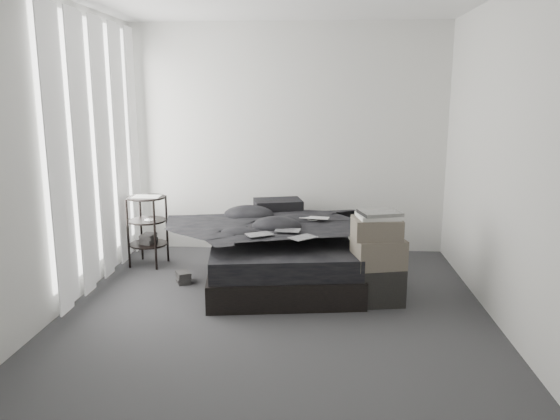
# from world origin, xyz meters

# --- Properties ---
(floor) EXTENTS (3.60, 4.20, 0.01)m
(floor) POSITION_xyz_m (0.00, 0.00, 0.00)
(floor) COLOR #333335
(floor) RESTS_ON ground
(wall_back) EXTENTS (3.60, 0.01, 2.60)m
(wall_back) POSITION_xyz_m (0.00, 2.10, 1.30)
(wall_back) COLOR silver
(wall_back) RESTS_ON ground
(wall_front) EXTENTS (3.60, 0.01, 2.60)m
(wall_front) POSITION_xyz_m (0.00, -2.10, 1.30)
(wall_front) COLOR silver
(wall_front) RESTS_ON ground
(wall_left) EXTENTS (0.01, 4.20, 2.60)m
(wall_left) POSITION_xyz_m (-1.80, 0.00, 1.30)
(wall_left) COLOR silver
(wall_left) RESTS_ON ground
(wall_right) EXTENTS (0.01, 4.20, 2.60)m
(wall_right) POSITION_xyz_m (1.80, 0.00, 1.30)
(wall_right) COLOR silver
(wall_right) RESTS_ON ground
(window_left) EXTENTS (0.02, 2.00, 2.30)m
(window_left) POSITION_xyz_m (-1.78, 0.90, 1.35)
(window_left) COLOR white
(window_left) RESTS_ON wall_left
(curtain_left) EXTENTS (0.06, 2.12, 2.48)m
(curtain_left) POSITION_xyz_m (-1.73, 0.90, 1.28)
(curtain_left) COLOR white
(curtain_left) RESTS_ON wall_left
(bed) EXTENTS (1.59, 1.97, 0.25)m
(bed) POSITION_xyz_m (-0.01, 1.02, 0.12)
(bed) COLOR black
(bed) RESTS_ON floor
(mattress) EXTENTS (1.53, 1.91, 0.19)m
(mattress) POSITION_xyz_m (-0.01, 1.02, 0.34)
(mattress) COLOR black
(mattress) RESTS_ON bed
(duvet) EXTENTS (1.52, 1.70, 0.21)m
(duvet) POSITION_xyz_m (-0.01, 0.98, 0.54)
(duvet) COLOR black
(duvet) RESTS_ON mattress
(pillow_lower) EXTENTS (0.59, 0.44, 0.12)m
(pillow_lower) POSITION_xyz_m (-0.15, 1.71, 0.50)
(pillow_lower) COLOR black
(pillow_lower) RESTS_ON mattress
(pillow_upper) EXTENTS (0.58, 0.46, 0.11)m
(pillow_upper) POSITION_xyz_m (-0.08, 1.70, 0.62)
(pillow_upper) COLOR black
(pillow_upper) RESTS_ON pillow_lower
(laptop) EXTENTS (0.32, 0.23, 0.02)m
(laptop) POSITION_xyz_m (0.31, 1.11, 0.66)
(laptop) COLOR silver
(laptop) RESTS_ON duvet
(comic_a) EXTENTS (0.27, 0.24, 0.01)m
(comic_a) POSITION_xyz_m (-0.16, 0.51, 0.65)
(comic_a) COLOR black
(comic_a) RESTS_ON duvet
(comic_b) EXTENTS (0.24, 0.17, 0.01)m
(comic_b) POSITION_xyz_m (0.08, 0.68, 0.66)
(comic_b) COLOR black
(comic_b) RESTS_ON duvet
(comic_c) EXTENTS (0.27, 0.26, 0.01)m
(comic_c) POSITION_xyz_m (0.23, 0.43, 0.66)
(comic_c) COLOR black
(comic_c) RESTS_ON duvet
(side_stand) EXTENTS (0.45, 0.45, 0.74)m
(side_stand) POSITION_xyz_m (-1.46, 1.39, 0.37)
(side_stand) COLOR black
(side_stand) RESTS_ON floor
(papers) EXTENTS (0.29, 0.22, 0.01)m
(papers) POSITION_xyz_m (-1.45, 1.38, 0.75)
(papers) COLOR white
(papers) RESTS_ON side_stand
(floor_books) EXTENTS (0.18, 0.20, 0.12)m
(floor_books) POSITION_xyz_m (-0.95, 0.83, 0.06)
(floor_books) COLOR black
(floor_books) RESTS_ON floor
(box_lower) EXTENTS (0.50, 0.42, 0.33)m
(box_lower) POSITION_xyz_m (0.87, 0.45, 0.17)
(box_lower) COLOR black
(box_lower) RESTS_ON floor
(box_mid) EXTENTS (0.49, 0.42, 0.25)m
(box_mid) POSITION_xyz_m (0.88, 0.44, 0.46)
(box_mid) COLOR #5C5448
(box_mid) RESTS_ON box_lower
(box_upper) EXTENTS (0.43, 0.37, 0.18)m
(box_upper) POSITION_xyz_m (0.86, 0.45, 0.68)
(box_upper) COLOR #5C5448
(box_upper) RESTS_ON box_mid
(art_book_white) EXTENTS (0.38, 0.33, 0.03)m
(art_book_white) POSITION_xyz_m (0.87, 0.45, 0.78)
(art_book_white) COLOR silver
(art_book_white) RESTS_ON box_upper
(art_book_snake) EXTENTS (0.39, 0.34, 0.03)m
(art_book_snake) POSITION_xyz_m (0.88, 0.44, 0.81)
(art_book_snake) COLOR silver
(art_book_snake) RESTS_ON art_book_white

